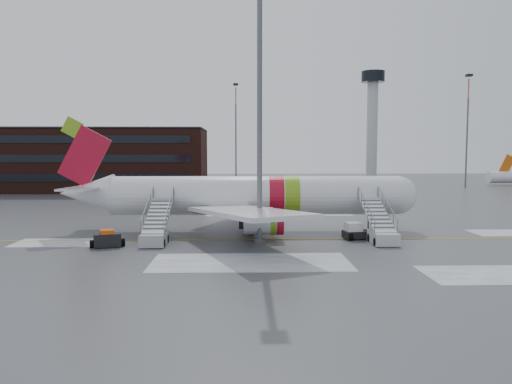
{
  "coord_description": "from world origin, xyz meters",
  "views": [
    {
      "loc": [
        -6.62,
        -44.64,
        7.81
      ],
      "look_at": [
        -5.27,
        1.99,
        4.0
      ],
      "focal_mm": 35.0,
      "sensor_mm": 36.0,
      "label": 1
    }
  ],
  "objects_px": {
    "pushback_tug": "(356,232)",
    "baggage_tractor": "(107,240)",
    "airstair_fwd": "(381,230)",
    "airliner": "(246,196)",
    "airstair_aft": "(156,231)",
    "light_mast_near": "(260,85)"
  },
  "relations": [
    {
      "from": "airstair_fwd",
      "to": "baggage_tractor",
      "type": "bearing_deg",
      "value": -176.31
    },
    {
      "from": "airliner",
      "to": "light_mast_near",
      "type": "relative_size",
      "value": 1.35
    },
    {
      "from": "baggage_tractor",
      "to": "airstair_fwd",
      "type": "bearing_deg",
      "value": 3.69
    },
    {
      "from": "airstair_aft",
      "to": "light_mast_near",
      "type": "distance_m",
      "value": 15.19
    },
    {
      "from": "pushback_tug",
      "to": "airliner",
      "type": "bearing_deg",
      "value": 153.38
    },
    {
      "from": "airstair_aft",
      "to": "baggage_tractor",
      "type": "distance_m",
      "value": 4.01
    },
    {
      "from": "airstair_fwd",
      "to": "light_mast_near",
      "type": "xyz_separation_m",
      "value": [
        -10.42,
        0.55,
        12.34
      ]
    },
    {
      "from": "pushback_tug",
      "to": "baggage_tractor",
      "type": "relative_size",
      "value": 0.96
    },
    {
      "from": "airstair_fwd",
      "to": "airstair_aft",
      "type": "bearing_deg",
      "value": 180.0
    },
    {
      "from": "pushback_tug",
      "to": "baggage_tractor",
      "type": "height_order",
      "value": "pushback_tug"
    },
    {
      "from": "pushback_tug",
      "to": "baggage_tractor",
      "type": "bearing_deg",
      "value": -171.71
    },
    {
      "from": "airstair_aft",
      "to": "light_mast_near",
      "type": "relative_size",
      "value": 0.3
    },
    {
      "from": "airliner",
      "to": "pushback_tug",
      "type": "relative_size",
      "value": 12.55
    },
    {
      "from": "airstair_fwd",
      "to": "baggage_tractor",
      "type": "xyz_separation_m",
      "value": [
        -22.95,
        -1.48,
        -0.45
      ]
    },
    {
      "from": "pushback_tug",
      "to": "light_mast_near",
      "type": "relative_size",
      "value": 0.11
    },
    {
      "from": "airstair_fwd",
      "to": "pushback_tug",
      "type": "xyz_separation_m",
      "value": [
        -1.73,
        1.61,
        -0.4
      ]
    },
    {
      "from": "airstair_aft",
      "to": "pushback_tug",
      "type": "height_order",
      "value": "airstair_aft"
    },
    {
      "from": "light_mast_near",
      "to": "airstair_fwd",
      "type": "bearing_deg",
      "value": -3.0
    },
    {
      "from": "pushback_tug",
      "to": "airstair_fwd",
      "type": "bearing_deg",
      "value": -42.93
    },
    {
      "from": "airstair_aft",
      "to": "airstair_fwd",
      "type": "bearing_deg",
      "value": 0.0
    },
    {
      "from": "baggage_tractor",
      "to": "light_mast_near",
      "type": "relative_size",
      "value": 0.11
    },
    {
      "from": "airliner",
      "to": "baggage_tractor",
      "type": "relative_size",
      "value": 12.03
    }
  ]
}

